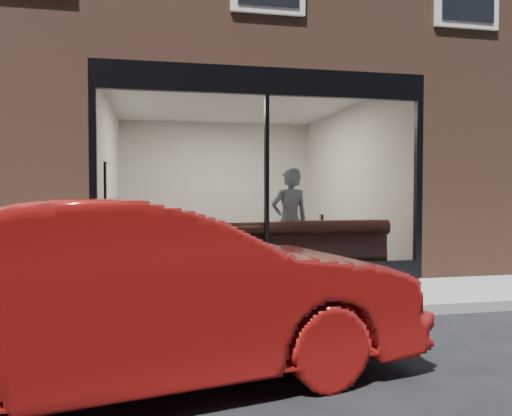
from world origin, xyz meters
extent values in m
plane|color=black|center=(0.00, 0.00, 0.00)|extent=(120.00, 120.00, 0.00)
cube|color=gray|center=(0.00, 1.00, 0.01)|extent=(40.00, 2.00, 0.01)
cube|color=gray|center=(0.00, -0.05, 0.06)|extent=(40.00, 0.10, 0.12)
cube|color=brown|center=(-3.75, 8.00, 1.60)|extent=(2.50, 12.00, 3.20)
cube|color=brown|center=(3.75, 8.00, 1.60)|extent=(2.50, 12.00, 3.20)
cube|color=brown|center=(0.00, 11.00, 1.60)|extent=(5.00, 6.00, 3.20)
plane|color=#2D2D30|center=(0.00, 5.00, 0.02)|extent=(6.00, 6.00, 0.00)
plane|color=white|center=(0.00, 5.00, 3.19)|extent=(6.00, 6.00, 0.00)
plane|color=silver|center=(0.00, 7.99, 1.60)|extent=(5.00, 0.00, 5.00)
plane|color=silver|center=(-2.49, 5.00, 1.60)|extent=(0.00, 6.00, 6.00)
plane|color=silver|center=(2.49, 5.00, 1.60)|extent=(0.00, 6.00, 6.00)
cube|color=black|center=(0.00, 2.05, 0.15)|extent=(5.00, 0.10, 0.30)
cube|color=black|center=(0.00, 2.05, 3.00)|extent=(5.00, 0.10, 0.40)
cube|color=black|center=(0.00, 2.05, 1.55)|extent=(0.06, 0.10, 2.50)
plane|color=white|center=(0.00, 2.02, 1.55)|extent=(4.80, 0.00, 4.80)
cube|color=#331214|center=(0.00, 2.45, 0.23)|extent=(4.00, 0.55, 0.45)
imported|color=#8EA9BA|center=(0.55, 2.76, 0.89)|extent=(0.70, 0.52, 1.78)
cube|color=#311D13|center=(-1.61, 3.00, 0.74)|extent=(0.64, 0.64, 0.04)
cube|color=#311D13|center=(0.59, 3.38, 0.74)|extent=(0.83, 0.83, 0.04)
cube|color=#311D13|center=(-1.08, 4.47, 0.24)|extent=(0.39, 0.39, 0.04)
cube|color=#311D13|center=(1.29, 3.90, 0.24)|extent=(0.56, 0.56, 0.04)
cube|color=white|center=(-2.45, 4.27, 1.45)|extent=(0.02, 0.63, 0.84)
imported|color=#A11411|center=(-1.71, -1.50, 0.67)|extent=(4.26, 2.20, 1.34)
camera|label=1|loc=(-1.64, -5.13, 1.40)|focal=35.00mm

